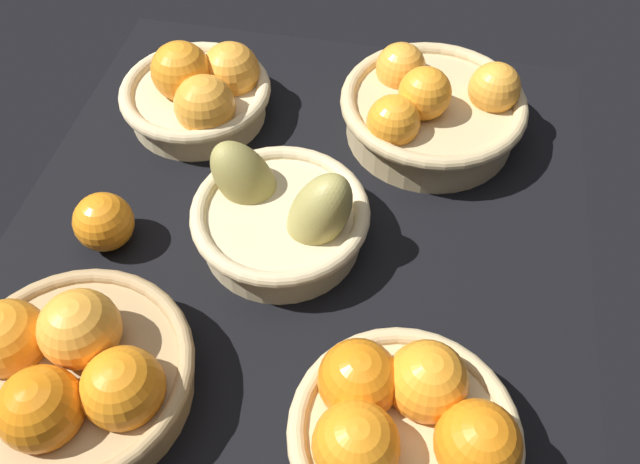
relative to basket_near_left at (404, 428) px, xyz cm
name	(u,v)px	position (x,y,z in cm)	size (l,w,h in cm)	color
market_tray	(293,253)	(22.34, 15.88, -6.10)	(84.00, 72.00, 3.00)	black
basket_near_left	(404,428)	(0.00, 0.00, 0.00)	(22.19, 22.19, 11.06)	tan
basket_near_right	(431,108)	(45.64, 1.57, 0.00)	(25.44, 25.44, 12.05)	tan
basket_center_pears	(281,215)	(23.47, 17.49, -0.44)	(21.47, 21.97, 14.16)	#D3BC8C
basket_far_left	(72,374)	(-0.98, 32.99, 0.08)	(24.33, 24.33, 12.21)	tan
basket_far_right	(200,92)	(42.99, 33.76, -0.22)	(21.37, 21.37, 11.56)	#D3BC8C
loose_orange_front_gap	(104,222)	(18.74, 38.24, -0.99)	(7.22, 7.22, 7.22)	orange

